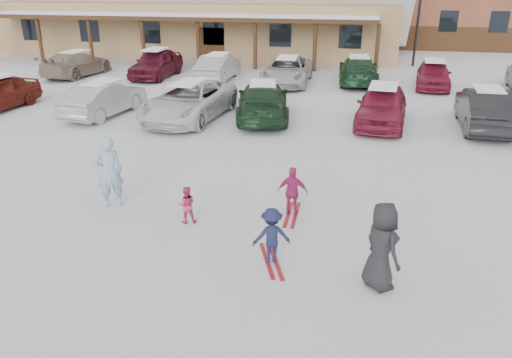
% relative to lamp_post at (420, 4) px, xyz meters
% --- Properties ---
extents(ground, '(160.00, 160.00, 0.00)m').
position_rel_lamp_post_xyz_m(ground, '(-6.02, -23.87, -3.71)').
color(ground, white).
rests_on(ground, ground).
extents(lamp_post, '(0.50, 0.25, 6.62)m').
position_rel_lamp_post_xyz_m(lamp_post, '(0.00, 0.00, 0.00)').
color(lamp_post, black).
rests_on(lamp_post, ground).
extents(adult_skier, '(0.80, 0.74, 1.83)m').
position_rel_lamp_post_xyz_m(adult_skier, '(-9.41, -22.90, -2.80)').
color(adult_skier, '#91B9D4').
rests_on(adult_skier, ground).
extents(toddler_red, '(0.53, 0.47, 0.91)m').
position_rel_lamp_post_xyz_m(toddler_red, '(-7.27, -23.43, -3.26)').
color(toddler_red, '#D13860').
rests_on(toddler_red, ground).
extents(child_navy, '(0.87, 0.68, 1.19)m').
position_rel_lamp_post_xyz_m(child_navy, '(-5.04, -24.77, -3.12)').
color(child_navy, '#1A1D41').
rests_on(child_navy, ground).
extents(skis_child_navy, '(0.67, 1.38, 0.03)m').
position_rel_lamp_post_xyz_m(skis_child_navy, '(-5.04, -24.77, -3.70)').
color(skis_child_navy, '#A5171B').
rests_on(skis_child_navy, ground).
extents(child_magenta, '(0.73, 0.31, 1.24)m').
position_rel_lamp_post_xyz_m(child_magenta, '(-4.89, -22.59, -3.09)').
color(child_magenta, '#B02767').
rests_on(child_magenta, ground).
extents(skis_child_magenta, '(0.21, 1.40, 0.03)m').
position_rel_lamp_post_xyz_m(skis_child_magenta, '(-4.89, -22.59, -3.70)').
color(skis_child_magenta, '#A5171B').
rests_on(skis_child_magenta, ground).
extents(bystander_dark, '(0.93, 1.00, 1.71)m').
position_rel_lamp_post_xyz_m(bystander_dark, '(-2.94, -25.25, -2.86)').
color(bystander_dark, black).
rests_on(bystander_dark, ground).
extents(parked_car_1, '(2.12, 4.39, 1.39)m').
position_rel_lamp_post_xyz_m(parked_car_1, '(-13.64, -14.83, -3.02)').
color(parked_car_1, '#A8A9AD').
rests_on(parked_car_1, ground).
extents(parked_car_2, '(3.07, 5.58, 1.48)m').
position_rel_lamp_post_xyz_m(parked_car_2, '(-10.03, -14.72, -2.98)').
color(parked_car_2, silver).
rests_on(parked_car_2, ground).
extents(parked_car_3, '(2.82, 5.23, 1.44)m').
position_rel_lamp_post_xyz_m(parked_car_3, '(-7.15, -14.10, -3.00)').
color(parked_car_3, '#19361E').
rests_on(parked_car_3, ground).
extents(parked_car_4, '(2.26, 4.64, 1.52)m').
position_rel_lamp_post_xyz_m(parked_car_4, '(-2.51, -14.09, -2.95)').
color(parked_car_4, maroon).
rests_on(parked_car_4, ground).
extents(parked_car_5, '(1.87, 4.72, 1.53)m').
position_rel_lamp_post_xyz_m(parked_car_5, '(1.25, -13.92, -2.95)').
color(parked_car_5, black).
rests_on(parked_car_5, ground).
extents(parked_car_7, '(2.57, 4.99, 1.38)m').
position_rel_lamp_post_xyz_m(parked_car_7, '(-19.21, -7.16, -3.02)').
color(parked_car_7, gray).
rests_on(parked_car_7, ground).
extents(parked_car_8, '(1.98, 4.62, 1.56)m').
position_rel_lamp_post_xyz_m(parked_car_8, '(-14.62, -6.62, -2.94)').
color(parked_car_8, maroon).
rests_on(parked_car_8, ground).
extents(parked_car_9, '(1.62, 4.31, 1.41)m').
position_rel_lamp_post_xyz_m(parked_car_9, '(-10.97, -6.75, -3.01)').
color(parked_car_9, '#A4A4A8').
rests_on(parked_car_9, ground).
extents(parked_car_10, '(2.35, 5.07, 1.41)m').
position_rel_lamp_post_xyz_m(parked_car_10, '(-7.11, -7.14, -3.01)').
color(parked_car_10, silver).
rests_on(parked_car_10, ground).
extents(parked_car_11, '(2.17, 4.95, 1.41)m').
position_rel_lamp_post_xyz_m(parked_car_11, '(-3.43, -6.28, -3.01)').
color(parked_car_11, '#183C22').
rests_on(parked_car_11, ground).
extents(parked_car_12, '(2.08, 4.25, 1.40)m').
position_rel_lamp_post_xyz_m(parked_car_12, '(0.35, -6.63, -3.02)').
color(parked_car_12, maroon).
rests_on(parked_car_12, ground).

